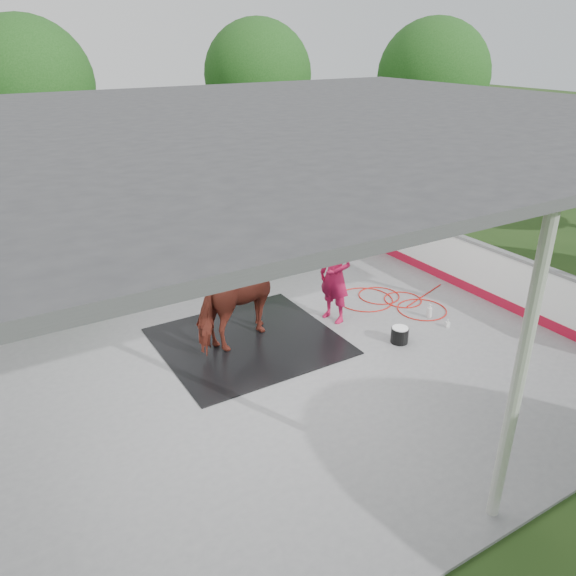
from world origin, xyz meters
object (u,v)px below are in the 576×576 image
horse (247,299)px  wash_bucket (400,335)px  dasher_board (467,265)px  handler (335,275)px

horse → wash_bucket: (2.35, -1.45, -0.72)m
dasher_board → wash_bucket: bearing=-159.1°
wash_bucket → handler: bearing=110.0°
horse → handler: handler is taller
dasher_board → horse: bearing=176.0°
dasher_board → horse: (-5.19, 0.37, 0.33)m
dasher_board → wash_bucket: (-2.84, -1.08, -0.39)m
handler → wash_bucket: (0.49, -1.36, -0.80)m
dasher_board → handler: (-3.34, 0.28, 0.41)m
horse → dasher_board: bearing=-115.0°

